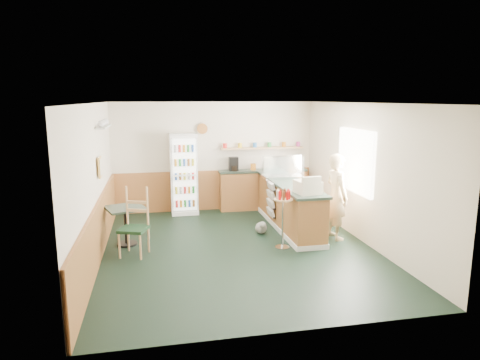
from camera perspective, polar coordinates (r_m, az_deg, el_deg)
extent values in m
plane|color=black|center=(8.15, -0.34, -9.10)|extent=(6.00, 6.00, 0.00)
cube|color=beige|center=(10.73, -3.44, 3.16)|extent=(5.00, 0.02, 2.70)
cube|color=beige|center=(7.73, -18.94, -0.42)|extent=(0.02, 6.00, 2.70)
cube|color=beige|center=(8.63, 16.24, 0.86)|extent=(0.02, 6.00, 2.70)
cube|color=silver|center=(7.67, -0.36, 10.31)|extent=(5.00, 6.00, 0.02)
cube|color=#A55F35|center=(10.84, -3.36, -1.33)|extent=(4.98, 0.05, 1.00)
cube|color=#A55F35|center=(7.93, -18.27, -6.45)|extent=(0.05, 5.98, 1.00)
cube|color=white|center=(8.84, 15.12, 2.46)|extent=(0.06, 1.45, 1.25)
cube|color=#DAA951|center=(8.18, -18.17, 1.64)|extent=(0.03, 0.32, 0.38)
cube|color=silver|center=(8.59, -17.73, 6.79)|extent=(0.18, 1.20, 0.03)
cylinder|color=#9C5E27|center=(10.55, -5.05, 6.83)|extent=(0.26, 0.04, 0.26)
cube|color=#A55F35|center=(9.34, 6.55, -3.53)|extent=(0.60, 2.95, 0.95)
cube|color=silver|center=(9.45, 6.49, -6.03)|extent=(0.64, 2.97, 0.10)
cube|color=#2B3B2F|center=(9.23, 6.62, -0.46)|extent=(0.68, 3.01, 0.05)
cube|color=#A55F35|center=(10.91, 3.02, -1.38)|extent=(2.20, 0.38, 0.95)
cube|color=#2B3B2F|center=(10.81, 3.05, 1.26)|extent=(2.24, 0.42, 0.05)
cube|color=tan|center=(10.81, 2.97, 4.29)|extent=(2.10, 0.22, 0.04)
cube|color=black|center=(10.62, -0.86, 2.17)|extent=(0.22, 0.18, 0.34)
cylinder|color=#B2664C|center=(10.61, -2.02, 4.60)|extent=(0.10, 0.10, 0.12)
cylinder|color=#B2664C|center=(10.68, 0.00, 4.65)|extent=(0.10, 0.10, 0.12)
cylinder|color=#B2664C|center=(10.76, 1.99, 4.69)|extent=(0.10, 0.10, 0.12)
cylinder|color=#B2664C|center=(10.85, 3.95, 4.72)|extent=(0.10, 0.10, 0.12)
cylinder|color=#B2664C|center=(10.96, 5.88, 4.75)|extent=(0.10, 0.10, 0.12)
cylinder|color=#B2664C|center=(11.07, 7.76, 4.78)|extent=(0.10, 0.10, 0.12)
cube|color=white|center=(10.48, -7.51, 0.84)|extent=(0.65, 0.46, 1.96)
cube|color=white|center=(10.25, -7.42, 0.68)|extent=(0.54, 0.02, 1.73)
cube|color=silver|center=(10.19, -7.39, 0.61)|extent=(0.58, 0.02, 1.79)
cube|color=silver|center=(9.71, 5.67, 0.45)|extent=(0.88, 0.46, 0.06)
cube|color=silver|center=(9.66, 5.70, 1.91)|extent=(0.86, 0.44, 0.44)
cube|color=beige|center=(8.18, 9.01, -0.93)|extent=(0.47, 0.49, 0.24)
imported|color=tan|center=(8.71, 12.74, -2.17)|extent=(0.48, 0.62, 1.72)
cylinder|color=silver|center=(8.23, 5.65, -8.90)|extent=(0.28, 0.28, 0.02)
cylinder|color=silver|center=(8.08, 5.71, -5.81)|extent=(0.04, 0.04, 0.93)
cylinder|color=tan|center=(7.96, 5.77, -2.61)|extent=(0.35, 0.35, 0.02)
cylinder|color=red|center=(7.93, 6.57, -2.00)|extent=(0.05, 0.05, 0.16)
cylinder|color=red|center=(8.00, 6.43, -1.88)|extent=(0.05, 0.05, 0.16)
cylinder|color=red|center=(8.04, 5.99, -1.81)|extent=(0.05, 0.05, 0.16)
cylinder|color=red|center=(8.04, 5.47, -1.81)|extent=(0.05, 0.05, 0.16)
cylinder|color=red|center=(7.99, 5.08, -1.88)|extent=(0.05, 0.05, 0.16)
cylinder|color=red|center=(7.92, 5.02, -2.00)|extent=(0.05, 0.05, 0.16)
cylinder|color=red|center=(7.86, 5.32, -2.10)|extent=(0.05, 0.05, 0.16)
cylinder|color=red|center=(7.84, 5.85, -2.15)|extent=(0.05, 0.05, 0.16)
cylinder|color=red|center=(7.87, 6.34, -2.10)|extent=(0.05, 0.05, 0.16)
cube|color=black|center=(9.47, 4.21, -4.69)|extent=(0.05, 0.48, 0.03)
cube|color=beige|center=(9.45, 4.10, -4.29)|extent=(0.10, 0.44, 0.16)
cube|color=black|center=(9.42, 4.23, -3.53)|extent=(0.05, 0.48, 0.03)
cube|color=beige|center=(9.40, 4.11, -3.12)|extent=(0.10, 0.44, 0.16)
cube|color=black|center=(9.37, 4.24, -2.36)|extent=(0.05, 0.48, 0.03)
cube|color=beige|center=(9.35, 4.13, -1.95)|extent=(0.10, 0.44, 0.16)
cube|color=black|center=(9.33, 4.26, -1.18)|extent=(0.05, 0.48, 0.03)
cube|color=beige|center=(9.31, 4.15, -0.76)|extent=(0.10, 0.44, 0.16)
cylinder|color=black|center=(8.62, -14.81, -8.22)|extent=(0.39, 0.39, 0.04)
cylinder|color=black|center=(8.52, -14.92, -5.99)|extent=(0.08, 0.08, 0.68)
cube|color=#2B3B2F|center=(8.42, -15.04, -3.64)|extent=(0.87, 0.87, 0.04)
cube|color=black|center=(7.89, -14.00, -6.39)|extent=(0.58, 0.58, 0.05)
cylinder|color=tan|center=(7.80, -15.42, -8.60)|extent=(0.04, 0.04, 0.48)
cylinder|color=tan|center=(7.78, -12.53, -8.51)|extent=(0.04, 0.04, 0.48)
cylinder|color=tan|center=(8.17, -15.24, -7.70)|extent=(0.04, 0.04, 0.48)
cylinder|color=tan|center=(8.15, -12.48, -7.62)|extent=(0.04, 0.04, 0.48)
cube|color=tan|center=(7.99, -14.06, -3.43)|extent=(0.40, 0.18, 0.74)
sphere|color=#979792|center=(8.99, 2.84, -6.39)|extent=(0.24, 0.24, 0.24)
sphere|color=#979792|center=(8.85, 3.03, -6.01)|extent=(0.14, 0.14, 0.14)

